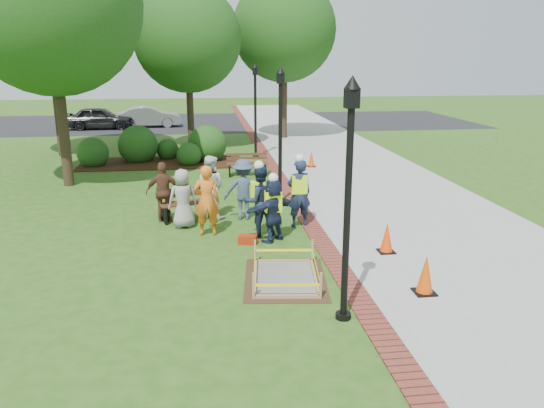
{
  "coord_description": "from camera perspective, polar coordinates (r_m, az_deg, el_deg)",
  "views": [
    {
      "loc": [
        -1.12,
        -11.39,
        4.54
      ],
      "look_at": [
        0.5,
        1.2,
        1.0
      ],
      "focal_mm": 35.0,
      "sensor_mm": 36.0,
      "label": 1
    }
  ],
  "objects": [
    {
      "name": "wet_concrete_pad",
      "position": [
        11.21,
        1.44,
        -7.01
      ],
      "size": [
        1.95,
        2.48,
        0.55
      ],
      "color": "#47331E",
      "rests_on": "ground"
    },
    {
      "name": "casual_person_c",
      "position": [
        15.36,
        -6.67,
        1.83
      ],
      "size": [
        0.69,
        0.6,
        1.83
      ],
      "color": "white",
      "rests_on": "ground"
    },
    {
      "name": "lamp_far",
      "position": [
        24.59,
        -1.81,
        10.77
      ],
      "size": [
        0.28,
        0.28,
        4.26
      ],
      "color": "black",
      "rests_on": "ground"
    },
    {
      "name": "bench_near",
      "position": [
        15.4,
        -8.91,
        -0.64
      ],
      "size": [
        1.75,
        0.97,
        0.9
      ],
      "color": "#55311D",
      "rests_on": "ground"
    },
    {
      "name": "parked_car_b",
      "position": [
        36.62,
        -13.03,
        8.07
      ],
      "size": [
        2.29,
        4.65,
        1.47
      ],
      "primitive_type": "imported",
      "rotation": [
        0.0,
        0.0,
        1.64
      ],
      "color": "#959599",
      "rests_on": "ground"
    },
    {
      "name": "brick_edging",
      "position": [
        22.05,
        0.3,
        3.74
      ],
      "size": [
        0.5,
        60.0,
        0.03
      ],
      "primitive_type": "cube",
      "color": "maroon",
      "rests_on": "ground"
    },
    {
      "name": "lamp_mid",
      "position": [
        16.69,
        0.9,
        8.49
      ],
      "size": [
        0.28,
        0.28,
        4.26
      ],
      "color": "black",
      "rests_on": "ground"
    },
    {
      "name": "tree_back",
      "position": [
        27.14,
        -9.1,
        17.19
      ],
      "size": [
        5.23,
        5.23,
        8.02
      ],
      "color": "#3D2D1E",
      "rests_on": "ground"
    },
    {
      "name": "lamp_near",
      "position": [
        8.96,
        8.22,
        2.12
      ],
      "size": [
        0.28,
        0.28,
        4.26
      ],
      "color": "black",
      "rests_on": "ground"
    },
    {
      "name": "shrub_d",
      "position": [
        24.19,
        -6.93,
        4.65
      ],
      "size": [
        1.74,
        1.74,
        1.74
      ],
      "primitive_type": "sphere",
      "color": "#1B3F12",
      "rests_on": "ground"
    },
    {
      "name": "tree_right",
      "position": [
        30.65,
        1.31,
        18.23
      ],
      "size": [
        5.71,
        5.71,
        8.82
      ],
      "color": "#3D2D1E",
      "rests_on": "ground"
    },
    {
      "name": "shrub_c",
      "position": [
        23.28,
        -8.86,
        4.15
      ],
      "size": [
        1.06,
        1.06,
        1.06
      ],
      "primitive_type": "sphere",
      "color": "#1B3F12",
      "rests_on": "ground"
    },
    {
      "name": "bench_far",
      "position": [
        20.89,
        -2.68,
        3.79
      ],
      "size": [
        1.63,
        0.6,
        0.87
      ],
      "color": "#51301B",
      "rests_on": "ground"
    },
    {
      "name": "toolbox",
      "position": [
        13.33,
        -2.63,
        -3.85
      ],
      "size": [
        0.5,
        0.36,
        0.22
      ],
      "primitive_type": "cube",
      "rotation": [
        0.0,
        0.0,
        -0.29
      ],
      "color": "#9A250B",
      "rests_on": "ground"
    },
    {
      "name": "mulch_bed",
      "position": [
        23.9,
        -11.74,
        4.35
      ],
      "size": [
        7.0,
        3.0,
        0.05
      ],
      "primitive_type": "cube",
      "color": "#381E0F",
      "rests_on": "ground"
    },
    {
      "name": "shrub_b",
      "position": [
        24.55,
        -14.11,
        4.46
      ],
      "size": [
        1.75,
        1.75,
        1.75
      ],
      "primitive_type": "sphere",
      "color": "#1B3F12",
      "rests_on": "ground"
    },
    {
      "name": "tree_left",
      "position": [
        20.31,
        -22.75,
        19.23
      ],
      "size": [
        6.12,
        6.12,
        9.3
      ],
      "color": "#3D2D1E",
      "rests_on": "ground"
    },
    {
      "name": "cone_back",
      "position": [
        12.93,
        12.24,
        -3.63
      ],
      "size": [
        0.38,
        0.38,
        0.76
      ],
      "color": "black",
      "rests_on": "ground"
    },
    {
      "name": "sidewalk",
      "position": [
        22.71,
        8.48,
        3.9
      ],
      "size": [
        6.0,
        60.0,
        0.02
      ],
      "primitive_type": "cube",
      "color": "#9E9E99",
      "rests_on": "ground"
    },
    {
      "name": "hivis_worker_c",
      "position": [
        13.71,
        -1.41,
        0.55
      ],
      "size": [
        0.67,
        0.51,
        2.0
      ],
      "color": "#1A1E44",
      "rests_on": "ground"
    },
    {
      "name": "shrub_a",
      "position": [
        24.05,
        -18.6,
        3.89
      ],
      "size": [
        1.34,
        1.34,
        1.34
      ],
      "primitive_type": "sphere",
      "color": "#1B3F12",
      "rests_on": "ground"
    },
    {
      "name": "parking_lot",
      "position": [
        38.67,
        -5.69,
        8.78
      ],
      "size": [
        36.0,
        12.0,
        0.01
      ],
      "primitive_type": "cube",
      "color": "black",
      "rests_on": "ground"
    },
    {
      "name": "cone_far",
      "position": [
        22.61,
        4.26,
        4.81
      ],
      "size": [
        0.35,
        0.35,
        0.69
      ],
      "color": "black",
      "rests_on": "ground"
    },
    {
      "name": "ground",
      "position": [
        12.31,
        -1.6,
        -6.06
      ],
      "size": [
        100.0,
        100.0,
        0.0
      ],
      "primitive_type": "plane",
      "color": "#285116",
      "rests_on": "ground"
    },
    {
      "name": "parked_car_a",
      "position": [
        36.39,
        -17.93,
        7.67
      ],
      "size": [
        2.14,
        4.83,
        1.57
      ],
      "primitive_type": "imported",
      "rotation": [
        0.0,
        0.0,
        1.58
      ],
      "color": "black",
      "rests_on": "ground"
    },
    {
      "name": "tree_far",
      "position": [
        26.91,
        -22.96,
        17.84
      ],
      "size": [
        6.1,
        6.1,
        9.2
      ],
      "color": "#3D2D1E",
      "rests_on": "ground"
    },
    {
      "name": "casual_person_d",
      "position": [
        15.23,
        -11.55,
        1.26
      ],
      "size": [
        0.55,
        0.35,
        1.71
      ],
      "color": "brown",
      "rests_on": "ground"
    },
    {
      "name": "casual_person_b",
      "position": [
        13.85,
        -7.05,
        0.36
      ],
      "size": [
        0.6,
        0.39,
        1.86
      ],
      "color": "orange",
      "rests_on": "ground"
    },
    {
      "name": "hivis_worker_a",
      "position": [
        13.31,
        0.12,
        -0.37
      ],
      "size": [
        0.61,
        0.58,
        1.77
      ],
      "color": "#191F42",
      "rests_on": "ground"
    },
    {
      "name": "casual_person_e",
      "position": [
        15.18,
        -3.1,
        1.58
      ],
      "size": [
        0.58,
        0.4,
        1.75
      ],
      "color": "#3A4A66",
      "rests_on": "ground"
    },
    {
      "name": "cone_front",
      "position": [
        10.92,
        16.18,
        -7.39
      ],
      "size": [
        0.41,
        0.41,
        0.82
      ],
      "color": "black",
      "rests_on": "ground"
    },
    {
      "name": "casual_person_a",
      "position": [
        14.61,
        -9.57,
        0.58
      ],
      "size": [
        0.59,
        0.46,
        1.63
      ],
      "color": "gray",
      "rests_on": "ground"
    },
    {
      "name": "hivis_worker_b",
      "position": [
        14.45,
        2.92,
        1.38
      ],
      "size": [
        0.67,
        0.5,
        2.03
      ],
      "color": "#1A1C45",
      "rests_on": "ground"
    },
    {
      "name": "shrub_e",
      "position": [
        24.9,
        -11.11,
        4.79
      ],
      "size": [
        1.0,
        1.0,
        1.0
      ],
      "primitive_type": "sphere",
      "color": "#1B3F12",
      "rests_on": "ground"
    }
  ]
}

